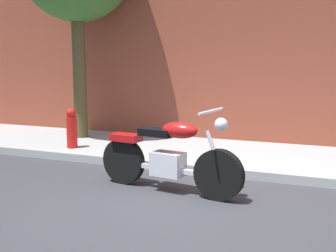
{
  "coord_description": "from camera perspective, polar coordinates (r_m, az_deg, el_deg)",
  "views": [
    {
      "loc": [
        1.66,
        -4.8,
        1.74
      ],
      "look_at": [
        -0.37,
        0.27,
        0.91
      ],
      "focal_mm": 43.91,
      "sensor_mm": 36.0,
      "label": 1
    }
  ],
  "objects": [
    {
      "name": "ground_plane",
      "position": [
        5.37,
        2.61,
        -10.25
      ],
      "size": [
        60.0,
        60.0,
        0.0
      ],
      "primitive_type": "plane",
      "color": "#38383D"
    },
    {
      "name": "sidewalk",
      "position": [
        7.6,
        8.67,
        -4.11
      ],
      "size": [
        24.93,
        2.42,
        0.14
      ],
      "primitive_type": "cube",
      "color": "#A7A7A7",
      "rests_on": "ground"
    },
    {
      "name": "fire_hydrant",
      "position": [
        8.04,
        -13.2,
        -0.75
      ],
      "size": [
        0.2,
        0.2,
        0.91
      ],
      "color": "red",
      "rests_on": "ground"
    },
    {
      "name": "motorcycle",
      "position": [
        5.61,
        0.01,
        -4.39
      ],
      "size": [
        2.16,
        0.74,
        1.16
      ],
      "color": "black",
      "rests_on": "ground"
    }
  ]
}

